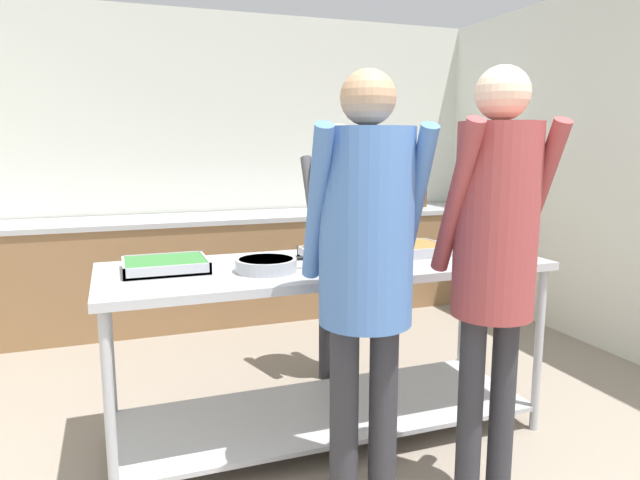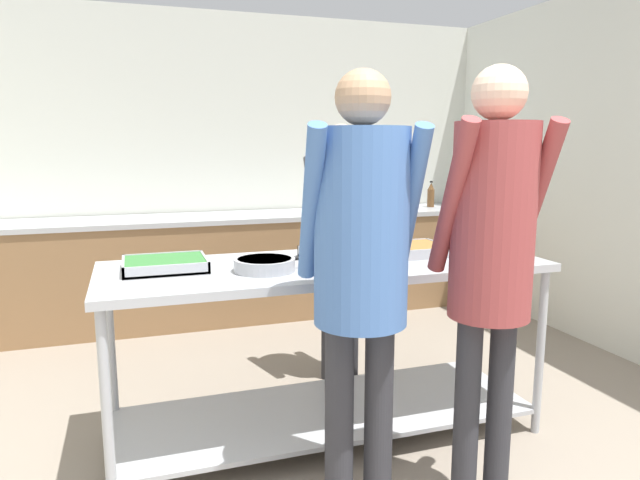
# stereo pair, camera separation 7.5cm
# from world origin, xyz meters

# --- Properties ---
(wall_rear) EXTENTS (4.69, 0.06, 2.65)m
(wall_rear) POSITION_xyz_m (0.00, 4.36, 1.32)
(wall_rear) COLOR silver
(wall_rear) RESTS_ON ground_plane
(wall_right) EXTENTS (0.06, 4.48, 2.65)m
(wall_right) POSITION_xyz_m (2.32, 2.18, 1.32)
(wall_right) COLOR silver
(wall_right) RESTS_ON ground_plane
(back_counter) EXTENTS (4.53, 0.65, 0.91)m
(back_counter) POSITION_xyz_m (0.00, 3.99, 0.45)
(back_counter) COLOR olive
(back_counter) RESTS_ON ground_plane
(serving_counter) EXTENTS (2.22, 0.80, 0.92)m
(serving_counter) POSITION_xyz_m (-0.08, 1.81, 0.62)
(serving_counter) COLOR #ADAFB5
(serving_counter) RESTS_ON ground_plane
(serving_tray_greens) EXTENTS (0.39, 0.32, 0.05)m
(serving_tray_greens) POSITION_xyz_m (-0.86, 1.90, 0.95)
(serving_tray_greens) COLOR #ADAFB5
(serving_tray_greens) RESTS_ON serving_counter
(sauce_pan) EXTENTS (0.43, 0.29, 0.06)m
(sauce_pan) POSITION_xyz_m (-0.41, 1.72, 0.95)
(sauce_pan) COLOR #ADAFB5
(sauce_pan) RESTS_ON serving_counter
(serving_tray_roast) EXTENTS (0.37, 0.31, 0.05)m
(serving_tray_roast) POSITION_xyz_m (0.02, 1.87, 0.95)
(serving_tray_roast) COLOR #ADAFB5
(serving_tray_roast) RESTS_ON serving_counter
(serving_tray_vegetables) EXTENTS (0.37, 0.32, 0.05)m
(serving_tray_vegetables) POSITION_xyz_m (0.43, 1.87, 0.95)
(serving_tray_vegetables) COLOR #ADAFB5
(serving_tray_vegetables) RESTS_ON serving_counter
(plate_stack) EXTENTS (0.25, 0.25, 0.06)m
(plate_stack) POSITION_xyz_m (0.78, 1.77, 0.95)
(plate_stack) COLOR white
(plate_stack) RESTS_ON serving_counter
(guest_serving_left) EXTENTS (0.50, 0.40, 1.79)m
(guest_serving_left) POSITION_xyz_m (-0.17, 1.14, 1.11)
(guest_serving_left) COLOR #2D2D33
(guest_serving_left) RESTS_ON ground_plane
(guest_serving_right) EXTENTS (0.46, 0.39, 1.81)m
(guest_serving_right) POSITION_xyz_m (0.34, 1.02, 1.13)
(guest_serving_right) COLOR #2D2D33
(guest_serving_right) RESTS_ON ground_plane
(cook_behind_counter) EXTENTS (0.42, 0.33, 1.64)m
(cook_behind_counter) POSITION_xyz_m (0.25, 2.48, 1.02)
(cook_behind_counter) COLOR #2D2D33
(cook_behind_counter) RESTS_ON ground_plane
(water_bottle) EXTENTS (0.07, 0.07, 0.25)m
(water_bottle) POSITION_xyz_m (1.76, 4.02, 1.02)
(water_bottle) COLOR brown
(water_bottle) RESTS_ON back_counter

